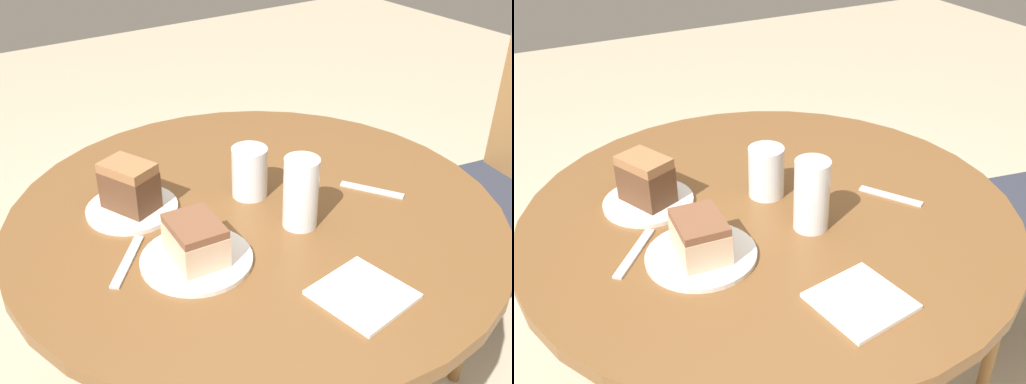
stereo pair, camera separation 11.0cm
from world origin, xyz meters
TOP-DOWN VIEW (x-y plane):
  - table at (0.00, 0.00)m, footprint 1.05×1.05m
  - plate_near at (0.09, -0.20)m, footprint 0.21×0.21m
  - plate_far at (-0.14, -0.22)m, footprint 0.19×0.19m
  - cake_slice_near at (0.09, -0.20)m, footprint 0.12×0.10m
  - cake_slice_far at (-0.14, -0.22)m, footprint 0.13×0.11m
  - glass_lemonade at (-0.05, 0.02)m, footprint 0.08×0.08m
  - glass_water at (0.10, 0.04)m, footprint 0.07×0.07m
  - napkin_stack at (0.34, -0.01)m, footprint 0.17×0.17m
  - fork at (0.02, -0.30)m, footprint 0.13×0.12m
  - spoon at (0.08, 0.26)m, footprint 0.13×0.09m

SIDE VIEW (x-z plane):
  - table at x=0.00m, z-range 0.22..0.99m
  - spoon at x=0.08m, z-range 0.78..0.78m
  - fork at x=0.02m, z-range 0.78..0.78m
  - napkin_stack at x=0.34m, z-range 0.78..0.79m
  - plate_near at x=0.09m, z-range 0.78..0.79m
  - plate_far at x=-0.14m, z-range 0.78..0.79m
  - cake_slice_near at x=0.09m, z-range 0.79..0.86m
  - glass_lemonade at x=-0.05m, z-range 0.77..0.88m
  - cake_slice_far at x=-0.14m, z-range 0.79..0.89m
  - glass_water at x=0.10m, z-range 0.77..0.92m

